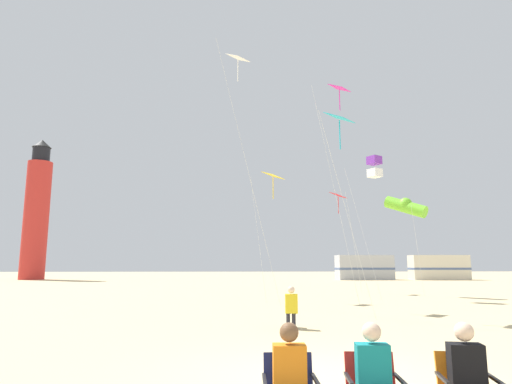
{
  "coord_description": "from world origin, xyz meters",
  "views": [
    {
      "loc": [
        -1.46,
        -7.15,
        1.76
      ],
      "look_at": [
        -0.39,
        12.39,
        4.97
      ],
      "focal_mm": 30.99,
      "sensor_mm": 36.0,
      "label": 1
    }
  ],
  "objects": [
    {
      "name": "ground",
      "position": [
        0.0,
        0.0,
        0.0
      ],
      "size": [
        200.0,
        200.0,
        0.0
      ],
      "primitive_type": "plane",
      "color": "#CCB584"
    },
    {
      "name": "rv_van_silver",
      "position": [
        13.91,
        43.97,
        1.39
      ],
      "size": [
        6.5,
        2.52,
        2.8
      ],
      "rotation": [
        0.0,
        0.0,
        0.03
      ],
      "color": "#B7BABF",
      "rests_on": "ground"
    },
    {
      "name": "kite_tube_lime",
      "position": [
        8.59,
        17.71,
        5.09
      ],
      "size": [
        2.24,
        2.28,
        5.79
      ],
      "color": "silver",
      "rests_on": "ground"
    },
    {
      "name": "spectator_red_chair",
      "position": [
        0.01,
        -2.49,
        0.61
      ],
      "size": [
        0.37,
        0.53,
        1.16
      ],
      "rotation": [
        0.0,
        0.0,
        -0.11
      ],
      "color": "#147F84",
      "rests_on": "ground"
    },
    {
      "name": "lighthouse_distant",
      "position": [
        -24.72,
        46.41,
        7.84
      ],
      "size": [
        2.8,
        2.8,
        16.8
      ],
      "color": "red",
      "rests_on": "ground"
    },
    {
      "name": "rv_van_cream",
      "position": [
        22.4,
        43.24,
        1.39
      ],
      "size": [
        6.56,
        2.7,
        2.8
      ],
      "rotation": [
        0.0,
        0.0,
        -0.06
      ],
      "color": "beige",
      "rests_on": "ground"
    },
    {
      "name": "kite_diamond_scarlet",
      "position": [
        5.47,
        20.88,
        5.99
      ],
      "size": [
        1.99,
        1.99,
        6.41
      ],
      "color": "silver",
      "rests_on": "ground"
    },
    {
      "name": "kite_diamond_cyan",
      "position": [
        2.45,
        8.2,
        6.84
      ],
      "size": [
        1.7,
        1.54,
        7.29
      ],
      "color": "silver",
      "rests_on": "ground"
    },
    {
      "name": "spectator_navy_chair",
      "position": [
        -0.85,
        -2.48,
        0.61
      ],
      "size": [
        0.35,
        0.51,
        1.16
      ],
      "rotation": [
        0.0,
        0.0,
        -0.04
      ],
      "color": "orange",
      "rests_on": "ground"
    },
    {
      "name": "kite_diamond_magenta",
      "position": [
        3.88,
        13.79,
        10.13
      ],
      "size": [
        2.07,
        2.07,
        10.81
      ],
      "color": "silver",
      "rests_on": "ground"
    },
    {
      "name": "kite_flyer_standing",
      "position": [
        0.22,
        5.49,
        0.61
      ],
      "size": [
        0.36,
        0.52,
        1.16
      ],
      "rotation": [
        0.0,
        0.0,
        3.06
      ],
      "color": "yellow",
      "rests_on": "ground"
    },
    {
      "name": "kite_diamond_gold",
      "position": [
        0.57,
        14.81,
        6.02
      ],
      "size": [
        1.74,
        1.74,
        6.43
      ],
      "color": "silver",
      "rests_on": "ground"
    },
    {
      "name": "kite_box_violet",
      "position": [
        6.17,
        15.65,
        6.93
      ],
      "size": [
        1.95,
        1.97,
        7.51
      ],
      "color": "silver",
      "rests_on": "ground"
    },
    {
      "name": "spectator_orange_chair",
      "position": [
        0.98,
        -2.53,
        0.61
      ],
      "size": [
        0.4,
        0.55,
        1.16
      ],
      "rotation": [
        0.0,
        0.0,
        -0.2
      ],
      "color": "black",
      "rests_on": "ground"
    },
    {
      "name": "kite_diamond_white",
      "position": [
        -1.2,
        12.82,
        11.09
      ],
      "size": [
        2.89,
        2.5,
        11.86
      ],
      "color": "silver",
      "rests_on": "ground"
    }
  ]
}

